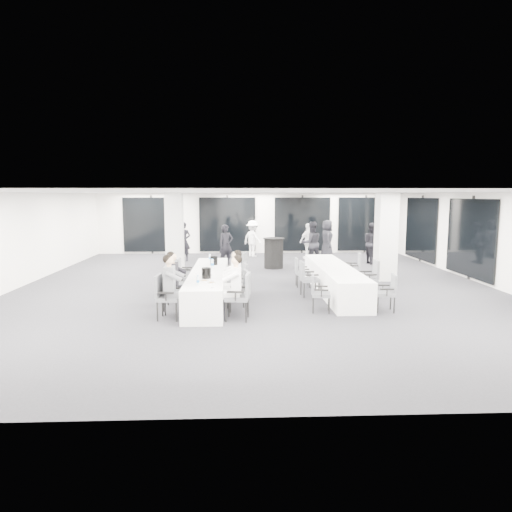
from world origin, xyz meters
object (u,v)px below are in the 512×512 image
Objects in this scene: chair_main_right_mid at (240,280)px; ice_bucket_far at (214,261)px; chair_main_left_far at (183,271)px; chair_side_right_near at (388,290)px; chair_side_right_mid at (370,276)px; chair_main_right_fourth at (240,276)px; banquet_table_side at (334,279)px; cocktail_table at (274,253)px; standing_guest_g at (183,239)px; chair_main_right_far at (240,267)px; standing_guest_d at (309,239)px; standing_guest_b at (312,240)px; chair_main_left_mid at (174,281)px; chair_side_left_near at (318,291)px; chair_main_left_second at (169,292)px; chair_main_left_near at (165,294)px; chair_side_right_far at (354,267)px; standing_guest_h at (372,241)px; ice_bucket_near at (206,273)px; banquet_table_main at (208,285)px; standing_guest_a at (226,242)px; chair_side_left_mid at (307,276)px; standing_guest_e at (327,237)px; chair_main_right_second at (241,288)px; chair_main_right_near at (241,293)px; chair_side_left_far at (300,270)px; chair_main_left_fourth at (179,274)px; standing_guest_c at (253,236)px.

chair_main_right_mid is 1.48m from ice_bucket_far.
ice_bucket_far is at bearing 67.18° from chair_main_left_far.
chair_side_right_near is 1.48m from chair_side_right_mid.
banquet_table_side is at bearing -74.21° from chair_main_right_fourth.
standing_guest_g is (-3.57, 1.98, 0.35)m from cocktail_table.
standing_guest_g is (-5.76, 6.98, 0.34)m from chair_side_right_mid.
chair_main_right_far is at bearing 97.57° from chair_main_left_far.
cocktail_table is 2.99m from standing_guest_d.
banquet_table_side is 4.43× the size of cocktail_table.
standing_guest_g is (-5.11, 1.22, -0.04)m from standing_guest_b.
chair_side_left_near is at bearing 75.37° from chair_main_left_mid.
chair_main_right_mid reaches higher than chair_main_left_second.
chair_main_right_mid is 0.52× the size of standing_guest_g.
chair_main_left_near is 3.51m from chair_side_left_near.
chair_side_right_far is 4.68m from standing_guest_h.
standing_guest_b reaches higher than standing_guest_h.
chair_main_left_near is 3.91× the size of ice_bucket_near.
banquet_table_main is 19.81× the size of ice_bucket_near.
standing_guest_a is 7.12× the size of ice_bucket_near.
chair_main_left_far is at bearing -114.21° from chair_side_left_mid.
chair_main_right_far is 0.55× the size of standing_guest_e.
chair_main_left_near is 1.11× the size of chair_side_right_near.
chair_main_right_second is 0.97× the size of chair_side_right_far.
standing_guest_h is 9.31m from ice_bucket_near.
chair_main_right_near is 7.82m from standing_guest_a.
chair_main_left_near reaches higher than chair_main_right_mid.
ice_bucket_near reaches higher than chair_main_left_second.
chair_main_left_far is at bearing 143.55° from standing_guest_e.
chair_main_left_near is at bearing 134.93° from chair_side_right_far.
chair_side_left_far is at bearing 133.22° from banquet_table_side.
standing_guest_d reaches higher than chair_main_right_second.
banquet_table_main is 2.65m from chair_side_left_mid.
standing_guest_g reaches higher than cocktail_table.
chair_main_right_fourth is (1.67, -0.09, -0.06)m from chair_main_left_fourth.
cocktail_table is 0.65× the size of standing_guest_d.
chair_side_left_mid is 0.95× the size of chair_side_right_mid.
ice_bucket_far is at bearing -116.94° from cocktail_table.
chair_side_left_near is 0.86× the size of chair_side_right_mid.
banquet_table_main is 2.60× the size of standing_guest_b.
standing_guest_a is at bearing 121.62° from banquet_table_side.
chair_side_left_mid is 6.01m from standing_guest_a.
ice_bucket_near reaches higher than chair_main_right_fourth.
chair_main_right_far is 4.17m from standing_guest_a.
standing_guest_c is (0.62, 9.46, 0.36)m from chair_main_right_second.
chair_main_right_fourth is 2.59m from chair_side_left_near.
chair_side_left_far is (1.80, -0.09, -0.10)m from chair_main_right_far.
chair_side_right_far is 7.85m from standing_guest_g.
banquet_table_main is 2.04m from chair_main_left_near.
standing_guest_g reaches higher than chair_main_right_mid.
chair_main_left_mid is at bearing 128.00° from chair_main_right_fourth.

